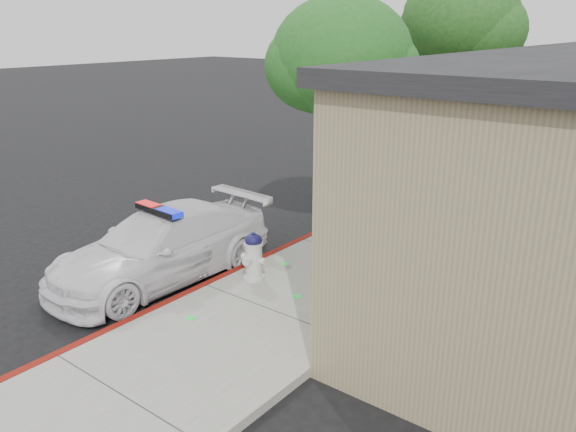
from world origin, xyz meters
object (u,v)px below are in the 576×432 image
Objects in this scene: fire_hydrant at (254,256)px; street_tree_near at (342,63)px; street_tree_mid at (461,23)px; police_car at (161,246)px; street_tree_far at (471,50)px.

fire_hydrant is 0.18× the size of street_tree_near.
street_tree_mid reaches higher than street_tree_near.
police_car is 11.12m from street_tree_far.
street_tree_far reaches higher than fire_hydrant.
street_tree_near is at bearing -88.75° from street_tree_mid.
street_tree_mid is at bearing 91.25° from street_tree_near.
street_tree_mid reaches higher than police_car.
fire_hydrant is at bearing -90.64° from street_tree_mid.
street_tree_mid is 1.19× the size of street_tree_far.
fire_hydrant is 4.20m from street_tree_near.
street_tree_far is at bearing 91.12° from street_tree_near.
fire_hydrant is at bearing -95.38° from street_tree_near.
street_tree_near is at bearing -88.88° from street_tree_far.
street_tree_near is at bearing 63.69° from police_car.
street_tree_near is 7.18m from street_tree_far.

